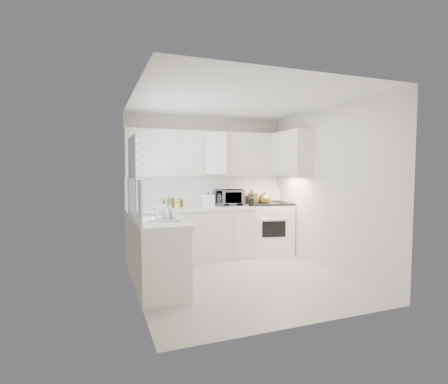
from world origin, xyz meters
name	(u,v)px	position (x,y,z in m)	size (l,w,h in m)	color
floor	(241,280)	(0.00, 0.00, 0.00)	(3.20, 3.20, 0.00)	beige
ceiling	(241,100)	(0.00, 0.00, 2.60)	(3.20, 3.20, 0.00)	white
wall_back	(207,186)	(0.00, 1.60, 1.30)	(3.00, 3.00, 0.00)	beige
wall_front	(304,201)	(0.00, -1.60, 1.30)	(3.00, 3.00, 0.00)	beige
wall_left	(135,194)	(-1.50, 0.00, 1.30)	(3.20, 3.20, 0.00)	beige
wall_right	(327,189)	(1.50, 0.00, 1.30)	(3.20, 3.20, 0.00)	beige
window_blinds	(133,175)	(-1.48, 0.35, 1.55)	(0.06, 0.96, 1.06)	white
lower_cabinets_back	(192,235)	(-0.39, 1.30, 0.45)	(2.22, 0.60, 0.90)	beige
lower_cabinets_left	(156,253)	(-1.20, 0.20, 0.45)	(0.60, 1.60, 0.90)	beige
countertop_back	(192,209)	(-0.39, 1.29, 0.93)	(2.24, 0.64, 0.05)	silver
countertop_left	(157,220)	(-1.19, 0.20, 0.93)	(0.64, 1.62, 0.05)	silver
backsplash_back	(207,190)	(0.00, 1.59, 1.23)	(2.98, 0.02, 0.55)	silver
backsplash_left	(134,199)	(-1.49, 0.20, 1.23)	(0.02, 1.60, 0.55)	silver
upper_cabinets_back	(210,176)	(0.00, 1.44, 1.50)	(3.00, 0.33, 0.80)	beige
upper_cabinets_right	(291,176)	(1.33, 0.82, 1.50)	(0.33, 0.90, 0.80)	beige
sink	(152,207)	(-1.19, 0.55, 1.07)	(0.42, 0.38, 0.30)	gray
stove	(269,221)	(1.14, 1.29, 0.63)	(0.82, 0.67, 1.26)	white
tea_kettle	(264,199)	(0.96, 1.13, 1.07)	(0.29, 0.24, 0.27)	olive
frying_pan	(273,202)	(1.32, 1.45, 0.97)	(0.27, 0.45, 0.04)	black
microwave	(229,196)	(0.38, 1.42, 1.13)	(0.53, 0.29, 0.36)	gray
rice_cooker	(208,199)	(-0.05, 1.39, 1.07)	(0.25, 0.25, 0.25)	white
paper_towel	(210,198)	(0.03, 1.52, 1.08)	(0.12, 0.12, 0.27)	white
utensil_crock	(252,197)	(0.68, 1.08, 1.11)	(0.11, 0.11, 0.33)	black
dish_rack	(166,212)	(-1.12, -0.10, 1.06)	(0.41, 0.31, 0.23)	white
spice_left_0	(164,204)	(-0.85, 1.42, 1.02)	(0.06, 0.06, 0.13)	brown
spice_left_1	(169,204)	(-0.78, 1.33, 1.02)	(0.06, 0.06, 0.13)	#2B7928
spice_left_2	(173,204)	(-0.70, 1.42, 1.02)	(0.06, 0.06, 0.13)	#A92D16
spice_left_3	(178,204)	(-0.62, 1.33, 1.02)	(0.06, 0.06, 0.13)	#BEDA33
spice_left_4	(181,203)	(-0.55, 1.42, 1.02)	(0.06, 0.06, 0.13)	brown
sauce_right_0	(238,200)	(0.58, 1.46, 1.05)	(0.06, 0.06, 0.19)	#A92D16
sauce_right_1	(242,200)	(0.64, 1.40, 1.05)	(0.06, 0.06, 0.19)	#BEDA33
sauce_right_2	(244,199)	(0.69, 1.46, 1.05)	(0.06, 0.06, 0.19)	brown
sauce_right_3	(248,199)	(0.74, 1.40, 1.05)	(0.06, 0.06, 0.19)	black
sauce_right_4	(249,199)	(0.80, 1.46, 1.05)	(0.06, 0.06, 0.19)	brown
sauce_right_5	(253,199)	(0.85, 1.40, 1.05)	(0.06, 0.06, 0.19)	#2B7928
sauce_right_6	(254,199)	(0.91, 1.46, 1.05)	(0.06, 0.06, 0.19)	#A92D16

